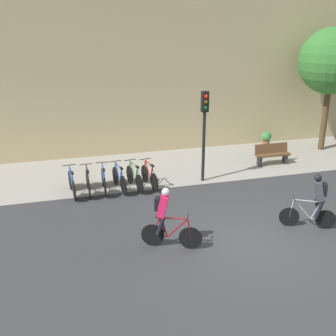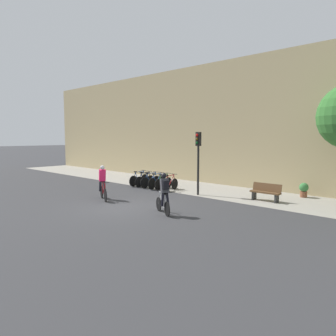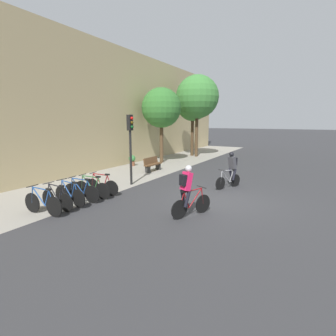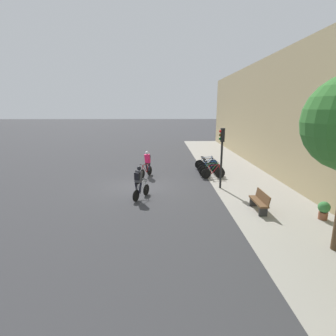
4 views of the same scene
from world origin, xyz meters
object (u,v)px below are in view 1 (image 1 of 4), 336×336
parked_bike_2 (104,181)px  potted_plant (266,138)px  cyclist_pink (165,216)px  bench (272,154)px  parked_bike_5 (149,176)px  parked_bike_3 (119,179)px  cyclist_grey (316,199)px  parked_bike_0 (72,184)px  parked_bike_1 (88,182)px  traffic_light_pole (204,120)px  parked_bike_4 (135,178)px

parked_bike_2 → potted_plant: (8.36, 3.40, 0.03)m
cyclist_pink → bench: cyclist_pink is taller
cyclist_pink → parked_bike_5: bearing=82.4°
parked_bike_3 → bench: 6.90m
parked_bike_2 → bench: parked_bike_2 is taller
cyclist_grey → parked_bike_0: 8.24m
cyclist_grey → parked_bike_2: 7.33m
potted_plant → parked_bike_0: bearing=-160.3°
parked_bike_2 → parked_bike_3: size_ratio=0.99×
parked_bike_1 → parked_bike_3: 1.14m
cyclist_grey → parked_bike_2: cyclist_grey is taller
parked_bike_1 → potted_plant: size_ratio=2.12×
potted_plant → bench: bearing=-112.4°
parked_bike_5 → traffic_light_pole: bearing=0.4°
parked_bike_1 → parked_bike_0: bearing=-179.9°
bench → potted_plant: bearing=67.6°
potted_plant → parked_bike_5: bearing=-152.9°
parked_bike_2 → parked_bike_4: size_ratio=0.98×
parked_bike_1 → parked_bike_3: bearing=-0.0°
parked_bike_4 → traffic_light_pole: size_ratio=0.50×
parked_bike_2 → cyclist_grey: bearing=-38.4°
cyclist_grey → bench: (1.66, 5.58, -0.48)m
parked_bike_4 → parked_bike_0: bearing=180.0°
parked_bike_2 → traffic_light_pole: bearing=0.2°
cyclist_pink → parked_bike_0: 4.98m
cyclist_grey → bench: bearing=73.4°
parked_bike_5 → parked_bike_1: bearing=180.0°
parked_bike_0 → parked_bike_3: parked_bike_0 is taller
parked_bike_4 → parked_bike_5: parked_bike_4 is taller
cyclist_pink → parked_bike_2: bearing=104.3°
cyclist_grey → traffic_light_pole: (-1.89, 4.55, 1.47)m
parked_bike_0 → potted_plant: bearing=19.7°
parked_bike_1 → bench: bearing=7.5°
cyclist_grey → cyclist_pink: bearing=178.4°
cyclist_grey → parked_bike_4: 6.47m
parked_bike_2 → parked_bike_3: 0.57m
parked_bike_0 → bench: 8.59m
parked_bike_0 → parked_bike_5: bearing=0.0°
cyclist_pink → cyclist_grey: 4.61m
parked_bike_1 → parked_bike_5: bearing=-0.0°
parked_bike_1 → parked_bike_4: (1.71, -0.00, 0.00)m
parked_bike_4 → traffic_light_pole: 3.37m
parked_bike_3 → parked_bike_5: 1.14m
parked_bike_0 → parked_bike_4: parked_bike_0 is taller
parked_bike_0 → parked_bike_5: 2.84m
parked_bike_0 → traffic_light_pole: size_ratio=0.51×
cyclist_pink → parked_bike_4: size_ratio=1.02×
parked_bike_5 → bench: parked_bike_5 is taller
parked_bike_3 → traffic_light_pole: size_ratio=0.49×
cyclist_pink → potted_plant: cyclist_pink is taller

